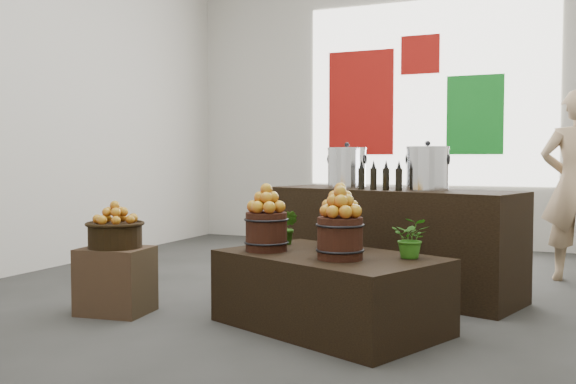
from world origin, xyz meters
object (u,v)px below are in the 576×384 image
at_px(stock_pot_left, 347,169).
at_px(wicker_basket, 115,236).
at_px(crate, 116,280).
at_px(display_table, 330,291).
at_px(stock_pot_center, 427,170).
at_px(counter, 390,241).

bearing_deg(stock_pot_left, wicker_basket, -127.77).
bearing_deg(crate, display_table, 7.99).
xyz_separation_m(wicker_basket, stock_pot_center, (2.02, 1.41, 0.48)).
bearing_deg(crate, stock_pot_center, 34.82).
bearing_deg(counter, display_table, -77.60).
bearing_deg(stock_pot_left, display_table, -76.49).
xyz_separation_m(crate, counter, (1.69, 1.50, 0.20)).
distance_m(counter, stock_pot_center, 0.70).
bearing_deg(stock_pot_center, counter, 163.61).
xyz_separation_m(crate, display_table, (1.60, 0.22, 0.01)).
relative_size(crate, stock_pot_center, 1.46).
height_order(wicker_basket, stock_pot_center, stock_pot_center).
bearing_deg(wicker_basket, counter, 41.67).
bearing_deg(counter, stock_pot_center, -0.00).
bearing_deg(wicker_basket, display_table, 7.99).
distance_m(stock_pot_left, stock_pot_center, 0.79).
height_order(wicker_basket, counter, counter).
bearing_deg(counter, stock_pot_left, -180.00).
relative_size(wicker_basket, stock_pot_center, 1.16).
relative_size(counter, stock_pot_center, 6.47).
xyz_separation_m(display_table, counter, (0.09, 1.28, 0.19)).
bearing_deg(stock_pot_left, stock_pot_center, -16.39).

